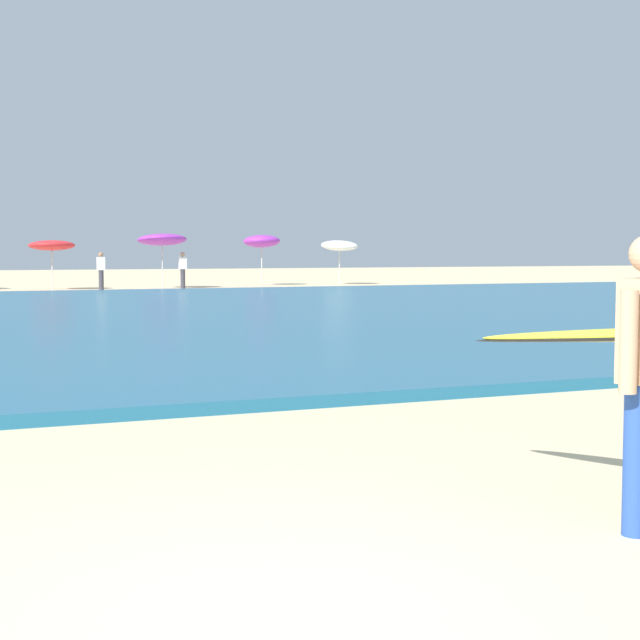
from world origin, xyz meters
TOP-DOWN VIEW (x-y plane):
  - ground_plane at (0.00, 0.00)m, footprint 160.00×160.00m
  - beach_umbrella_3 at (3.40, 37.09)m, footprint 1.91×1.92m
  - beach_umbrella_4 at (8.02, 36.85)m, footprint 2.12×2.15m
  - beach_umbrella_5 at (13.16, 38.58)m, footprint 1.73×1.76m
  - beach_umbrella_6 at (17.00, 38.24)m, footprint 1.79×1.83m
  - beachgoer_near_row_left at (5.19, 35.70)m, footprint 0.32×0.20m
  - beachgoer_near_row_mid at (8.82, 36.45)m, footprint 0.32×0.20m

SIDE VIEW (x-z plane):
  - ground_plane at x=0.00m, z-range 0.00..0.00m
  - beachgoer_near_row_left at x=5.19m, z-range 0.05..1.63m
  - beachgoer_near_row_mid at x=8.82m, z-range 0.05..1.63m
  - beach_umbrella_3 at x=3.40m, z-range 0.80..2.91m
  - beach_umbrella_6 at x=17.00m, z-range 0.78..2.99m
  - beach_umbrella_5 at x=13.16m, z-range 0.87..3.29m
  - beach_umbrella_4 at x=8.02m, z-range 0.89..3.33m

